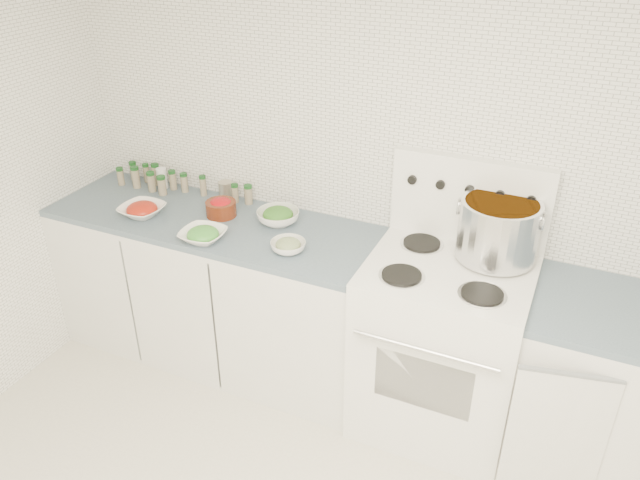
% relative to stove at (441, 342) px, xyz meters
% --- Properties ---
extents(room_walls, '(3.54, 3.04, 2.52)m').
position_rel_stove_xyz_m(room_walls, '(-0.48, -1.19, 1.06)').
color(room_walls, white).
rests_on(room_walls, ground).
extents(counter_left, '(1.85, 0.62, 0.90)m').
position_rel_stove_xyz_m(counter_left, '(-1.30, 0.00, -0.05)').
color(counter_left, white).
rests_on(counter_left, ground).
extents(stove, '(0.76, 0.70, 1.36)m').
position_rel_stove_xyz_m(stove, '(0.00, 0.00, 0.00)').
color(stove, white).
rests_on(stove, ground).
extents(counter_right, '(0.89, 0.71, 0.90)m').
position_rel_stove_xyz_m(counter_right, '(0.82, 0.00, -0.05)').
color(counter_right, white).
rests_on(counter_right, ground).
extents(stock_pot, '(0.39, 0.37, 0.28)m').
position_rel_stove_xyz_m(stock_pot, '(0.17, 0.16, 0.60)').
color(stock_pot, silver).
rests_on(stock_pot, stove).
extents(bowl_tomato, '(0.24, 0.24, 0.08)m').
position_rel_stove_xyz_m(bowl_tomato, '(-1.67, -0.11, 0.44)').
color(bowl_tomato, white).
rests_on(bowl_tomato, counter_left).
extents(bowl_snowpea, '(0.23, 0.23, 0.08)m').
position_rel_stove_xyz_m(bowl_snowpea, '(-1.21, -0.21, 0.44)').
color(bowl_snowpea, white).
rests_on(bowl_snowpea, counter_left).
extents(bowl_broccoli, '(0.25, 0.25, 0.09)m').
position_rel_stove_xyz_m(bowl_broccoli, '(-0.96, 0.11, 0.45)').
color(bowl_broccoli, white).
rests_on(bowl_broccoli, counter_left).
extents(bowl_zucchini, '(0.18, 0.18, 0.07)m').
position_rel_stove_xyz_m(bowl_zucchini, '(-0.77, -0.13, 0.44)').
color(bowl_zucchini, white).
rests_on(bowl_zucchini, counter_left).
extents(bowl_pepper, '(0.16, 0.16, 0.10)m').
position_rel_stove_xyz_m(bowl_pepper, '(-1.28, 0.07, 0.45)').
color(bowl_pepper, '#57210F').
rests_on(bowl_pepper, counter_left).
extents(salt_canister, '(0.08, 0.08, 0.12)m').
position_rel_stove_xyz_m(salt_canister, '(-1.79, 0.23, 0.46)').
color(salt_canister, white).
rests_on(salt_canister, counter_left).
extents(tin_can, '(0.09, 0.09, 0.10)m').
position_rel_stove_xyz_m(tin_can, '(-1.37, 0.26, 0.45)').
color(tin_can, '#B1A796').
rests_on(tin_can, counter_left).
extents(spice_cluster, '(0.87, 0.16, 0.13)m').
position_rel_stove_xyz_m(spice_cluster, '(-1.74, 0.22, 0.46)').
color(spice_cluster, gray).
rests_on(spice_cluster, counter_left).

